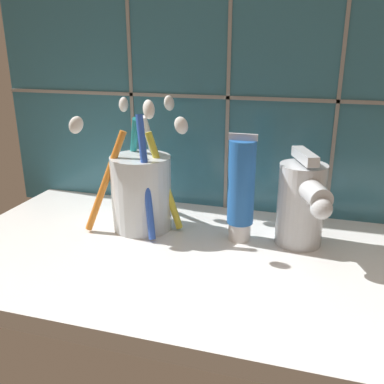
% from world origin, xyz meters
% --- Properties ---
extents(sink_counter, '(0.59, 0.33, 0.02)m').
position_xyz_m(sink_counter, '(0.00, 0.00, 0.01)').
color(sink_counter, white).
rests_on(sink_counter, ground).
extents(tile_wall_backsplash, '(0.69, 0.02, 0.49)m').
position_xyz_m(tile_wall_backsplash, '(0.00, 0.17, 0.24)').
color(tile_wall_backsplash, '#336B7F').
rests_on(tile_wall_backsplash, ground).
extents(toothbrush_cup, '(0.15, 0.14, 0.18)m').
position_xyz_m(toothbrush_cup, '(-0.08, 0.06, 0.08)').
color(toothbrush_cup, silver).
rests_on(toothbrush_cup, sink_counter).
extents(toothpaste_tube, '(0.03, 0.03, 0.14)m').
position_xyz_m(toothpaste_tube, '(0.06, 0.05, 0.09)').
color(toothpaste_tube, white).
rests_on(toothpaste_tube, sink_counter).
extents(sink_faucet, '(0.06, 0.10, 0.12)m').
position_xyz_m(sink_faucet, '(0.13, 0.06, 0.08)').
color(sink_faucet, silver).
rests_on(sink_faucet, sink_counter).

